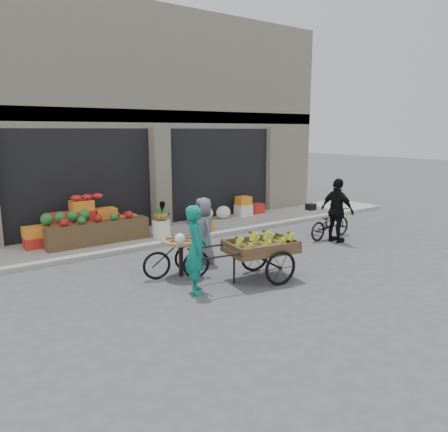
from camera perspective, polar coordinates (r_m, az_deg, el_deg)
ground at (r=10.39m, az=5.07°, el=-6.66°), size 80.00×80.00×0.00m
sidewalk at (r=13.61m, az=-6.36°, el=-2.12°), size 18.00×2.20×0.12m
building at (r=16.78m, az=-13.46°, el=11.55°), size 14.00×6.45×7.00m
fruit_display at (r=12.73m, az=-16.79°, el=-0.65°), size 3.10×1.12×1.24m
pineapple_bin at (r=12.76m, az=-8.19°, el=-1.63°), size 0.52×0.52×0.50m
fire_hydrant at (r=13.23m, az=-3.90°, el=-0.50°), size 0.22×0.22×0.71m
orange_bucket at (r=13.51m, az=-1.98°, el=-1.25°), size 0.32×0.32×0.30m
right_bay_goods at (r=15.44m, az=0.93°, el=0.86°), size 3.35×0.60×0.70m
seated_person at (r=13.42m, az=-7.92°, el=-0.05°), size 0.51×0.43×0.93m
banana_cart at (r=9.35m, az=4.55°, el=-3.85°), size 2.62×1.39×1.04m
vendor_woman at (r=8.56m, az=-3.66°, el=-4.39°), size 0.66×0.76×1.76m
tricycle_cart at (r=9.63m, az=-5.71°, el=-4.60°), size 1.46×0.99×0.95m
vendor_grey at (r=10.48m, az=-2.70°, el=-1.92°), size 0.61×0.85×1.61m
bicycle at (r=13.32m, az=13.69°, el=-0.95°), size 1.75×0.69×0.90m
cyclist at (r=12.83m, az=14.57°, el=0.69°), size 0.51×1.10×1.84m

